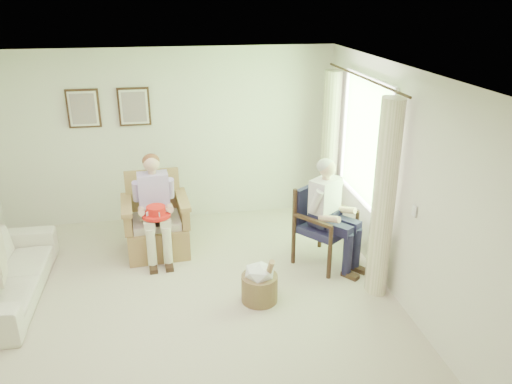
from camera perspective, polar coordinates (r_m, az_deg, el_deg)
The scene contains 16 objects.
floor at distance 5.64m, azimuth -8.80°, elevation -14.33°, with size 5.50×5.50×0.00m, color beige.
back_wall at distance 7.58m, azimuth -10.02°, elevation 6.21°, with size 5.00×0.04×2.60m, color silver.
right_wall at distance 5.56m, azimuth 17.02°, elevation -0.29°, with size 0.04×5.50×2.60m, color silver.
ceiling at distance 4.62m, azimuth -10.68°, elevation 12.72°, with size 5.00×5.50×0.02m, color white.
window at distance 6.48m, azimuth 12.39°, elevation 5.97°, with size 0.13×2.50×1.63m.
curtain_left at distance 5.72m, azimuth 14.38°, elevation -0.97°, with size 0.34×0.34×2.30m, color beige.
curtain_right at distance 7.44m, azimuth 8.39°, elevation 4.80°, with size 0.34×0.34×2.30m, color beige.
framed_print_left at distance 7.53m, azimuth -19.13°, elevation 8.99°, with size 0.45×0.05×0.55m.
framed_print_right at distance 7.45m, azimuth -13.76°, elevation 9.44°, with size 0.45×0.05×0.55m.
wicker_armchair at distance 6.92m, azimuth -11.26°, elevation -4.00°, with size 0.83×0.82×1.06m.
wood_armchair at distance 6.54m, azimuth 7.74°, elevation -3.25°, with size 0.66×0.62×1.01m.
sofa at distance 6.49m, azimuth -26.85°, elevation -8.38°, with size 0.79×2.02×0.59m, color white.
person_wicker at distance 6.60m, azimuth -11.56°, elevation -0.92°, with size 0.40×0.62×1.36m.
person_dark at distance 6.28m, azimuth 8.31°, elevation -1.69°, with size 0.40×0.62×1.39m.
red_hat at distance 6.45m, azimuth -11.34°, elevation -2.33°, with size 0.36×0.36×0.14m.
hatbox at distance 5.76m, azimuth 0.42°, elevation -10.27°, with size 0.51×0.51×0.61m.
Camera 1 is at (0.05, -4.56, 3.31)m, focal length 35.00 mm.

